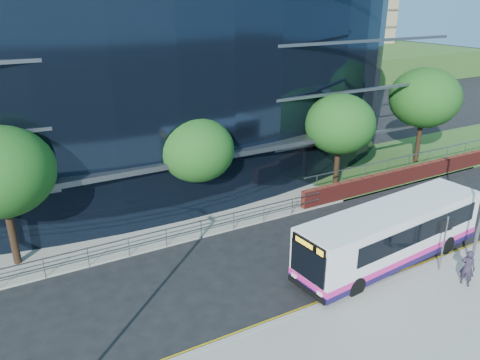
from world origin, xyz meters
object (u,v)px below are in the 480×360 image
pedestrian (468,268)px  tree_far_b (197,150)px  tree_dist_f (364,52)px  tree_far_c (340,124)px  tree_far_a (0,172)px  city_bus (392,233)px  tree_dist_e (286,58)px  tree_far_d (425,98)px  street_sign (445,232)px

pedestrian → tree_far_b: bearing=14.7°
tree_dist_f → pedestrian: size_ratio=3.49×
tree_far_c → tree_dist_f: bearing=45.0°
tree_far_a → pedestrian: bearing=-34.5°
tree_far_a → city_bus: (16.17, -8.70, -3.31)m
tree_dist_e → tree_far_c: bearing=-118.7°
tree_far_d → tree_dist_f: size_ratio=1.23×
street_sign → tree_dist_f: (35.50, 43.59, 2.06)m
city_bus → pedestrian: size_ratio=6.32×
tree_far_a → tree_dist_e: bearing=40.0°
tree_far_c → pedestrian: tree_far_c is taller
street_sign → tree_dist_e: size_ratio=0.43×
tree_dist_f → city_bus: size_ratio=0.55×
tree_far_b → tree_dist_e: size_ratio=0.93×
street_sign → pedestrian: bearing=-90.9°
tree_far_a → tree_far_b: 10.03m
tree_far_a → tree_far_d: size_ratio=0.94×
city_bus → tree_dist_e: bearing=57.5°
tree_far_a → tree_dist_f: bearing=31.9°
tree_far_a → pedestrian: size_ratio=4.02×
street_sign → city_bus: size_ratio=0.26×
tree_dist_e → city_bus: size_ratio=0.59×
street_sign → tree_dist_e: 45.99m
tree_far_b → tree_dist_e: bearing=48.5°
tree_far_c → tree_far_d: size_ratio=0.87×
tree_far_b → tree_far_c: 10.02m
tree_far_c → tree_dist_e: 35.36m
tree_far_d → city_bus: 16.49m
tree_far_a → pedestrian: tree_far_a is taller
tree_far_a → tree_far_b: size_ratio=1.15×
tree_far_b → pedestrian: (7.48, -12.49, -3.19)m
tree_far_a → tree_far_c: (20.00, 0.00, -0.33)m
tree_far_c → tree_dist_f: (33.00, 33.00, -0.33)m
tree_dist_e → pedestrian: tree_dist_e is taller
street_sign → city_bus: street_sign is taller
tree_far_a → pedestrian: (17.48, -11.99, -3.84)m
tree_far_a → tree_far_d: bearing=2.0°
tree_far_d → city_bus: size_ratio=0.68×
tree_dist_e → pedestrian: size_ratio=3.75×
pedestrian → tree_dist_f: bearing=-54.5°
tree_dist_f → city_bus: 55.69m
tree_far_c → city_bus: (-3.83, -8.70, -2.99)m
tree_far_b → tree_dist_f: same height
tree_far_a → tree_dist_e: (37.00, 31.00, -0.33)m
tree_far_a → city_bus: tree_far_a is taller
tree_dist_f → pedestrian: bearing=-128.3°
tree_far_b → pedestrian: 14.91m
tree_far_a → tree_dist_f: (53.00, 33.00, -0.65)m
tree_far_c → tree_far_b: bearing=177.1°
street_sign → pedestrian: size_ratio=1.61×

